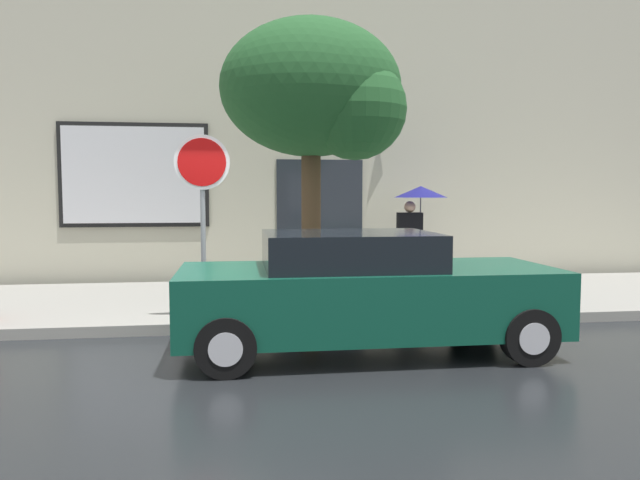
# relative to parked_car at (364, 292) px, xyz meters

# --- Properties ---
(ground_plane) EXTENTS (60.00, 60.00, 0.00)m
(ground_plane) POSITION_rel_parked_car_xyz_m (-1.38, 0.15, -0.72)
(ground_plane) COLOR black
(sidewalk) EXTENTS (20.00, 4.00, 0.15)m
(sidewalk) POSITION_rel_parked_car_xyz_m (-1.38, 3.15, -0.64)
(sidewalk) COLOR gray
(sidewalk) RESTS_ON ground
(building_facade) EXTENTS (20.00, 0.67, 7.00)m
(building_facade) POSITION_rel_parked_car_xyz_m (-1.40, 5.64, 2.77)
(building_facade) COLOR beige
(building_facade) RESTS_ON ground
(parked_car) EXTENTS (4.43, 1.84, 1.44)m
(parked_car) POSITION_rel_parked_car_xyz_m (0.00, 0.00, 0.00)
(parked_car) COLOR #0F4C38
(parked_car) RESTS_ON ground
(pedestrian_with_umbrella) EXTENTS (1.02, 1.02, 1.89)m
(pedestrian_with_umbrella) POSITION_rel_parked_car_xyz_m (1.95, 4.26, 0.95)
(pedestrian_with_umbrella) COLOR black
(pedestrian_with_umbrella) RESTS_ON sidewalk
(street_tree) EXTENTS (2.79, 2.37, 4.41)m
(street_tree) POSITION_rel_parked_car_xyz_m (-0.23, 2.24, 2.69)
(street_tree) COLOR #4C3823
(street_tree) RESTS_ON sidewalk
(stop_sign) EXTENTS (0.76, 0.10, 2.56)m
(stop_sign) POSITION_rel_parked_car_xyz_m (-1.97, 1.50, 1.24)
(stop_sign) COLOR gray
(stop_sign) RESTS_ON sidewalk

